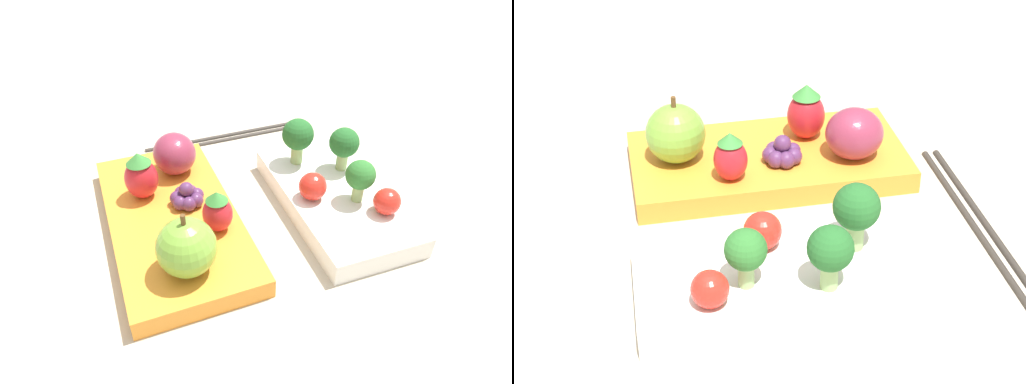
% 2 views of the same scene
% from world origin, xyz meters
% --- Properties ---
extents(ground_plane, '(4.00, 4.00, 0.00)m').
position_xyz_m(ground_plane, '(0.00, 0.00, 0.00)').
color(ground_plane, '#BCB29E').
extents(bento_box_savoury, '(0.19, 0.11, 0.02)m').
position_xyz_m(bento_box_savoury, '(0.00, 0.08, 0.01)').
color(bento_box_savoury, white).
rests_on(bento_box_savoury, ground_plane).
extents(bento_box_fruit, '(0.24, 0.14, 0.02)m').
position_xyz_m(bento_box_fruit, '(-0.01, -0.08, 0.01)').
color(bento_box_fruit, orange).
rests_on(bento_box_fruit, ground_plane).
extents(broccoli_floret_0, '(0.03, 0.03, 0.04)m').
position_xyz_m(broccoli_floret_0, '(0.02, 0.09, 0.05)').
color(broccoli_floret_0, '#93B770').
rests_on(broccoli_floret_0, bento_box_savoury).
extents(broccoli_floret_1, '(0.03, 0.03, 0.05)m').
position_xyz_m(broccoli_floret_1, '(-0.03, 0.10, 0.05)').
color(broccoli_floret_1, '#93B770').
rests_on(broccoli_floret_1, bento_box_savoury).
extents(broccoli_floret_2, '(0.03, 0.03, 0.05)m').
position_xyz_m(broccoli_floret_2, '(-0.06, 0.06, 0.05)').
color(broccoli_floret_2, '#93B770').
rests_on(broccoli_floret_2, bento_box_savoury).
extents(cherry_tomato_0, '(0.03, 0.03, 0.03)m').
position_xyz_m(cherry_tomato_0, '(0.01, 0.05, 0.04)').
color(cherry_tomato_0, red).
rests_on(cherry_tomato_0, bento_box_savoury).
extents(cherry_tomato_1, '(0.03, 0.03, 0.03)m').
position_xyz_m(cherry_tomato_1, '(0.04, 0.11, 0.03)').
color(cherry_tomato_1, red).
rests_on(cherry_tomato_1, bento_box_savoury).
extents(apple, '(0.05, 0.05, 0.06)m').
position_xyz_m(apple, '(0.06, -0.08, 0.04)').
color(apple, '#70A838').
rests_on(apple, bento_box_fruit).
extents(strawberry_0, '(0.03, 0.03, 0.05)m').
position_xyz_m(strawberry_0, '(-0.05, -0.11, 0.04)').
color(strawberry_0, red).
rests_on(strawberry_0, bento_box_fruit).
extents(strawberry_1, '(0.03, 0.03, 0.04)m').
position_xyz_m(strawberry_1, '(0.02, -0.05, 0.04)').
color(strawberry_1, red).
rests_on(strawberry_1, bento_box_fruit).
extents(plum, '(0.05, 0.04, 0.04)m').
position_xyz_m(plum, '(-0.08, -0.07, 0.04)').
color(plum, '#892D47').
rests_on(plum, bento_box_fruit).
extents(grape_cluster, '(0.03, 0.03, 0.02)m').
position_xyz_m(grape_cluster, '(-0.02, -0.07, 0.03)').
color(grape_cluster, '#562D5B').
rests_on(grape_cluster, bento_box_fruit).
extents(chopsticks_pair, '(0.03, 0.21, 0.01)m').
position_xyz_m(chopsticks_pair, '(-0.16, 0.01, 0.00)').
color(chopsticks_pair, '#332D28').
rests_on(chopsticks_pair, ground_plane).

